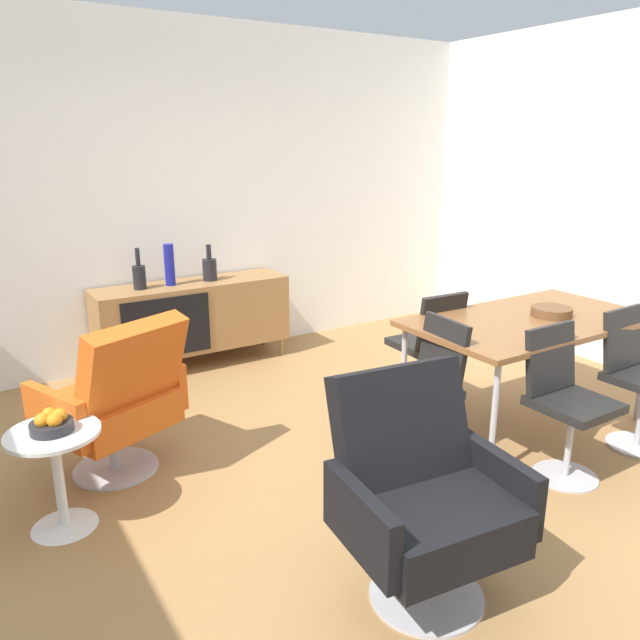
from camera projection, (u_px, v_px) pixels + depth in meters
ground_plane at (323, 497)px, 3.31m from camera, size 8.32×8.32×0.00m
wall_back at (153, 197)px, 5.02m from camera, size 6.80×0.12×2.80m
sideboard at (193, 315)px, 5.14m from camera, size 1.60×0.45×0.72m
vase_cobalt at (139, 276)px, 4.81m from camera, size 0.10×0.10×0.33m
vase_sculptural_dark at (210, 268)px, 5.12m from camera, size 0.12×0.12×0.30m
vase_ceramic_small at (170, 265)px, 4.93m from camera, size 0.08×0.08×0.34m
dining_table at (530, 324)px, 3.99m from camera, size 1.60×0.90×0.74m
wooden_bowl_on_table at (552, 312)px, 4.01m from camera, size 0.26×0.26×0.06m
dining_chair_back_left at (429, 344)px, 4.33m from camera, size 0.41×0.44×0.86m
dining_chair_front_right at (637, 373)px, 3.78m from camera, size 0.41×0.44×0.86m
dining_chair_near_window at (425, 385)px, 3.60m from camera, size 0.45×0.43×0.86m
dining_chair_front_left at (565, 397)px, 3.42m from camera, size 0.40×0.43×0.86m
lounge_chair_red at (116, 398)px, 3.42m from camera, size 0.86×0.83×0.95m
armchair_black_shell at (422, 491)px, 2.52m from camera, size 0.77×0.72×0.95m
side_table_round at (57, 469)px, 2.97m from camera, size 0.44×0.44×0.52m
fruit_bowl at (52, 423)px, 2.90m from camera, size 0.20×0.20×0.11m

